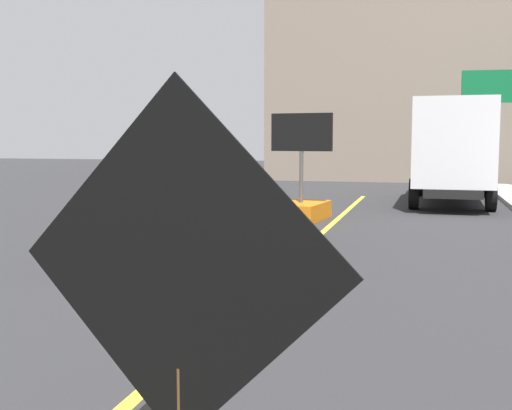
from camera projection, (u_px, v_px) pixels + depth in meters
The scene contains 11 objects.
lane_center_stripe at pixel (170, 367), 5.77m from camera, with size 0.14×36.00×0.01m, color yellow.
roadwork_sign at pixel (179, 274), 2.78m from camera, with size 1.62×0.26×2.33m.
arrow_board_trailer at pixel (301, 201), 16.24m from camera, with size 1.60×1.93×2.70m.
box_truck at pixel (452, 149), 20.23m from camera, with size 2.51×7.23×3.20m.
pickup_car at pixel (206, 215), 11.46m from camera, with size 2.13×4.96×1.38m.
highway_guide_sign at pixel (511, 105), 25.52m from camera, with size 2.78×0.33×5.00m.
far_building_block at pixel (407, 88), 32.87m from camera, with size 13.55×6.56×9.36m, color gray.
traffic_cone_near_sign at pixel (169, 360), 4.88m from camera, with size 0.36×0.36×0.76m.
traffic_cone_mid_lane at pixel (240, 290), 7.46m from camera, with size 0.36×0.36×0.61m.
traffic_cone_far_lane at pixel (276, 243), 10.35m from camera, with size 0.36×0.36×0.78m.
traffic_cone_curbside at pixel (300, 222), 13.26m from camera, with size 0.36×0.36×0.70m.
Camera 1 is at (2.20, 0.80, 2.05)m, focal length 44.94 mm.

